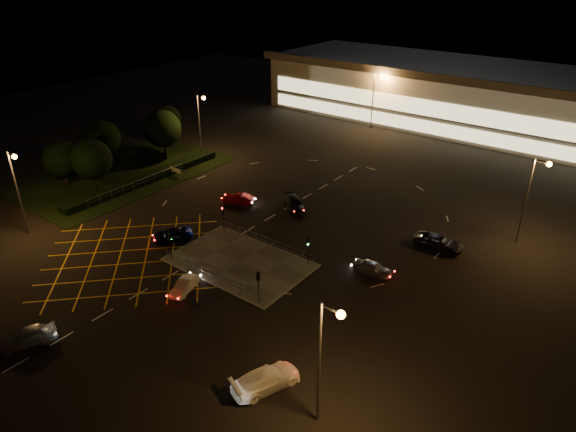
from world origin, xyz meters
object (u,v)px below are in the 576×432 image
Objects in this scene: car_left_blue at (172,235)px; car_approach_white at (266,379)px; signal_se at (258,281)px; car_east_grey at (439,242)px; car_queue_white at (184,286)px; car_right_silver at (373,268)px; signal_sw at (170,241)px; signal_ne at (308,245)px; car_far_dkgrey at (295,204)px; signal_nw at (223,214)px; car_circ_red at (238,199)px; car_near_silver at (27,336)px.

car_approach_white is (22.63, -10.92, 0.16)m from car_left_blue.
signal_se is 0.59× the size of car_east_grey.
car_right_silver is at bearing 29.84° from car_queue_white.
signal_sw is 14.41m from signal_ne.
car_far_dkgrey is (2.97, 17.83, -1.65)m from signal_sw.
signal_nw reaches higher than car_circ_red.
car_right_silver is at bearing 22.78° from signal_ne.
car_right_silver is at bearing 79.83° from car_near_silver.
signal_se is at bearing -26.28° from car_approach_white.
signal_ne is at bearing 134.92° from car_east_grey.
signal_ne is 0.85× the size of car_queue_white.
signal_nw is 0.79× the size of car_right_silver.
car_right_silver is at bearing 154.03° from car_east_grey.
car_approach_white is at bearing 47.09° from car_near_silver.
car_right_silver is (17.74, 26.60, -0.10)m from car_near_silver.
signal_se is 14.41m from signal_nw.
car_circ_red is (-4.27, 30.82, -0.11)m from car_near_silver.
signal_sw is 0.69× the size of car_near_silver.
signal_nw reaches higher than car_right_silver.
car_near_silver is (0.42, -24.01, -1.59)m from signal_nw.
signal_ne is 0.63× the size of car_far_dkgrey.
car_near_silver is 1.23× the size of car_queue_white.
car_east_grey reaches higher than car_right_silver.
car_queue_white is 10.54m from car_left_blue.
signal_ne is 16.24m from car_left_blue.
car_left_blue is at bearing -124.79° from signal_nw.
car_left_blue is (-3.81, 19.13, -0.15)m from car_near_silver.
car_queue_white is at bearing -135.41° from car_far_dkgrey.
signal_se is at bearing -90.00° from signal_ne.
signal_nw is at bearing 93.31° from car_right_silver.
car_circ_red is at bearing 152.42° from car_far_dkgrey.
car_far_dkgrey reaches higher than car_queue_white.
car_near_silver reaches higher than car_queue_white.
car_circ_red is 0.76× the size of car_east_grey.
signal_sw reaches higher than car_near_silver.
car_approach_white reaches higher than car_far_dkgrey.
car_right_silver is (18.16, 2.59, -1.69)m from signal_nw.
signal_sw is 20.83m from car_approach_white.
car_left_blue is at bearing -18.64° from car_circ_red.
car_east_grey is at bearing -25.11° from car_right_silver.
car_far_dkgrey is at bearing 79.59° from car_queue_white.
car_circ_red reaches higher than car_left_blue.
signal_sw and signal_ne have the same top height.
car_far_dkgrey is at bearing 89.48° from car_east_grey.
signal_ne reaches higher than car_near_silver.
car_near_silver is at bearing 141.51° from car_right_silver.
car_queue_white is 0.69× the size of car_east_grey.
car_near_silver is 0.85× the size of car_approach_white.
car_left_blue reaches higher than car_queue_white.
car_right_silver is 9.51m from car_east_grey.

